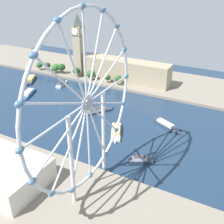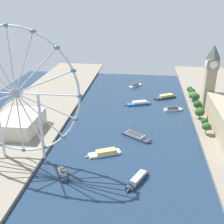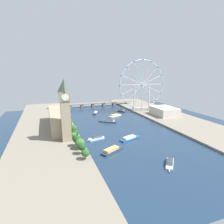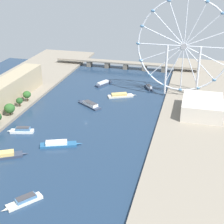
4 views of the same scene
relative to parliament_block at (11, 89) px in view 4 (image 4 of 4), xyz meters
name	(u,v)px [view 4 (image 4 of 4)]	position (x,y,z in m)	size (l,w,h in m)	color
ground_plane	(86,121)	(97.76, -28.45, -16.25)	(402.25, 402.25, 0.00)	#1E334C
riverbank_right	(204,133)	(213.89, -28.45, -14.75)	(90.00, 520.00, 3.00)	gray
parliament_block	(11,89)	(0.00, 0.00, 0.00)	(22.00, 113.57, 26.50)	tan
ferris_wheel	(184,47)	(184.91, 62.62, 44.55)	(109.03, 3.20, 112.35)	silver
riverside_hall	(202,107)	(210.65, 13.49, -5.29)	(40.61, 52.11, 15.92)	beige
river_bridge	(126,64)	(97.76, 160.42, -8.73)	(214.25, 12.68, 10.29)	gray
tour_boat_0	(24,201)	(97.96, -159.25, -14.31)	(21.26, 25.09, 4.85)	beige
tour_boat_1	(104,83)	(85.26, 82.61, -14.20)	(17.61, 30.16, 4.87)	#2D384C
tour_boat_2	(90,104)	(89.37, 10.22, -14.19)	(33.29, 25.23, 5.03)	#2D384C
tour_boat_3	(3,155)	(53.76, -111.06, -14.08)	(33.44, 22.04, 5.18)	#2D384C
tour_boat_4	(149,87)	(144.61, 82.06, -14.04)	(13.47, 20.81, 5.54)	#2D384C
tour_boat_5	(22,130)	(46.76, -66.53, -13.95)	(25.86, 11.21, 5.63)	white
tour_boat_6	(58,144)	(90.12, -81.81, -14.33)	(36.48, 18.97, 4.71)	#235684
tour_boat_7	(120,95)	(116.20, 46.26, -14.34)	(33.52, 19.86, 4.61)	beige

